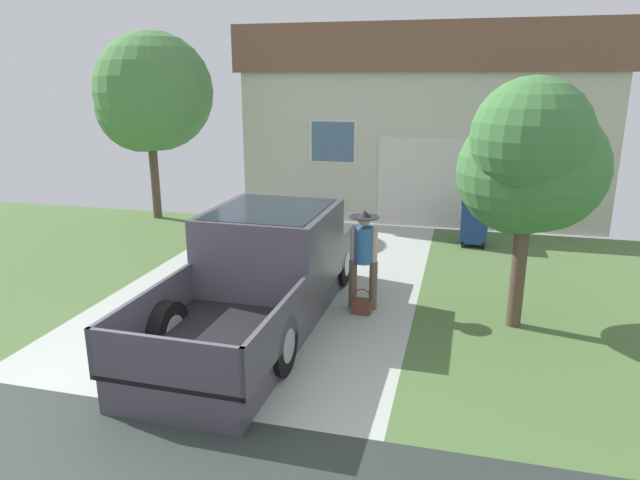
{
  "coord_description": "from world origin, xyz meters",
  "views": [
    {
      "loc": [
        3.21,
        -5.1,
        3.63
      ],
      "look_at": [
        1.07,
        3.33,
        1.15
      ],
      "focal_mm": 31.86,
      "sensor_mm": 36.0,
      "label": 1
    }
  ],
  "objects_px": {
    "neighbor_tree": "(150,97)",
    "wheeled_trash_bin": "(474,220)",
    "handbag": "(362,305)",
    "pickup_truck": "(268,269)",
    "person_with_hat": "(364,252)",
    "front_yard_tree": "(531,162)",
    "house_with_garage": "(427,119)"
  },
  "relations": [
    {
      "from": "front_yard_tree",
      "to": "neighbor_tree",
      "type": "xyz_separation_m",
      "value": [
        -8.8,
        4.76,
        0.71
      ]
    },
    {
      "from": "person_with_hat",
      "to": "house_with_garage",
      "type": "bearing_deg",
      "value": -90.25
    },
    {
      "from": "pickup_truck",
      "to": "house_with_garage",
      "type": "relative_size",
      "value": 0.56
    },
    {
      "from": "house_with_garage",
      "to": "neighbor_tree",
      "type": "bearing_deg",
      "value": -150.52
    },
    {
      "from": "person_with_hat",
      "to": "wheeled_trash_bin",
      "type": "xyz_separation_m",
      "value": [
        1.77,
        4.26,
        -0.38
      ]
    },
    {
      "from": "handbag",
      "to": "wheeled_trash_bin",
      "type": "height_order",
      "value": "wheeled_trash_bin"
    },
    {
      "from": "person_with_hat",
      "to": "house_with_garage",
      "type": "height_order",
      "value": "house_with_garage"
    },
    {
      "from": "neighbor_tree",
      "to": "handbag",
      "type": "bearing_deg",
      "value": -37.79
    },
    {
      "from": "handbag",
      "to": "front_yard_tree",
      "type": "bearing_deg",
      "value": 5.68
    },
    {
      "from": "pickup_truck",
      "to": "person_with_hat",
      "type": "distance_m",
      "value": 1.55
    },
    {
      "from": "person_with_hat",
      "to": "handbag",
      "type": "height_order",
      "value": "person_with_hat"
    },
    {
      "from": "handbag",
      "to": "front_yard_tree",
      "type": "height_order",
      "value": "front_yard_tree"
    },
    {
      "from": "person_with_hat",
      "to": "neighbor_tree",
      "type": "xyz_separation_m",
      "value": [
        -6.41,
        4.76,
        2.22
      ]
    },
    {
      "from": "pickup_truck",
      "to": "neighbor_tree",
      "type": "relative_size",
      "value": 1.13
    },
    {
      "from": "front_yard_tree",
      "to": "neighbor_tree",
      "type": "distance_m",
      "value": 10.03
    },
    {
      "from": "person_with_hat",
      "to": "front_yard_tree",
      "type": "relative_size",
      "value": 0.45
    },
    {
      "from": "handbag",
      "to": "front_yard_tree",
      "type": "xyz_separation_m",
      "value": [
        2.37,
        0.24,
        2.35
      ]
    },
    {
      "from": "pickup_truck",
      "to": "neighbor_tree",
      "type": "bearing_deg",
      "value": 133.82
    },
    {
      "from": "handbag",
      "to": "house_with_garage",
      "type": "distance_m",
      "value": 9.11
    },
    {
      "from": "neighbor_tree",
      "to": "wheeled_trash_bin",
      "type": "xyz_separation_m",
      "value": [
        8.18,
        -0.5,
        -2.61
      ]
    },
    {
      "from": "handbag",
      "to": "house_with_garage",
      "type": "xyz_separation_m",
      "value": [
        0.29,
        8.79,
        2.38
      ]
    },
    {
      "from": "front_yard_tree",
      "to": "person_with_hat",
      "type": "bearing_deg",
      "value": -179.87
    },
    {
      "from": "pickup_truck",
      "to": "handbag",
      "type": "height_order",
      "value": "pickup_truck"
    },
    {
      "from": "house_with_garage",
      "to": "neighbor_tree",
      "type": "height_order",
      "value": "house_with_garage"
    },
    {
      "from": "person_with_hat",
      "to": "front_yard_tree",
      "type": "xyz_separation_m",
      "value": [
        2.39,
        0.01,
        1.52
      ]
    },
    {
      "from": "person_with_hat",
      "to": "front_yard_tree",
      "type": "height_order",
      "value": "front_yard_tree"
    },
    {
      "from": "neighbor_tree",
      "to": "wheeled_trash_bin",
      "type": "distance_m",
      "value": 8.6
    },
    {
      "from": "front_yard_tree",
      "to": "neighbor_tree",
      "type": "relative_size",
      "value": 0.77
    },
    {
      "from": "house_with_garage",
      "to": "neighbor_tree",
      "type": "xyz_separation_m",
      "value": [
        -6.73,
        -3.8,
        0.68
      ]
    },
    {
      "from": "neighbor_tree",
      "to": "pickup_truck",
      "type": "bearing_deg",
      "value": -47.03
    },
    {
      "from": "pickup_truck",
      "to": "person_with_hat",
      "type": "xyz_separation_m",
      "value": [
        1.42,
        0.6,
        0.21
      ]
    },
    {
      "from": "handbag",
      "to": "front_yard_tree",
      "type": "distance_m",
      "value": 3.34
    }
  ]
}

